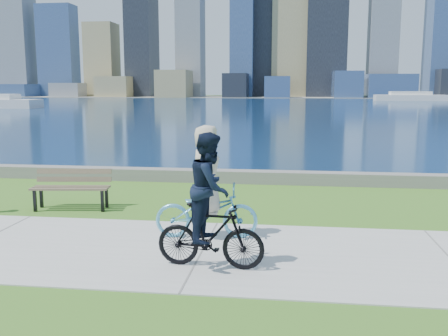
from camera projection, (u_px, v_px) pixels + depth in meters
The scene contains 10 objects.
ground at pixel (202, 252), 8.31m from camera, with size 320.00×320.00×0.00m, color #37681B.
concrete_path at pixel (202, 252), 8.31m from camera, with size 80.00×3.50×0.02m, color #AEAEA8.
seawall at pixel (239, 177), 14.35m from camera, with size 90.00×0.50×0.35m, color slate.
bay_water at pixel (281, 104), 78.77m from camera, with size 320.00×131.00×0.01m, color #0B2448.
far_shore at pixel (285, 97), 135.51m from camera, with size 320.00×30.00×0.12m, color gray.
city_skyline at pixel (306, 1), 129.85m from camera, with size 175.97×22.93×76.00m.
ferry_far at pixel (410, 97), 98.53m from camera, with size 13.53×3.87×1.84m.
park_bench at pixel (72, 185), 11.22m from camera, with size 1.77×0.79×0.88m.
cyclist_woman at pixel (206, 196), 8.96m from camera, with size 0.83×1.91×2.05m.
cyclist_man at pixel (210, 212), 7.44m from camera, with size 0.67×1.68×2.06m.
Camera 1 is at (1.41, -7.86, 2.73)m, focal length 40.00 mm.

